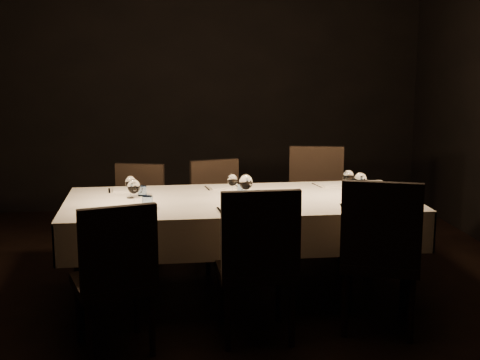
{
  "coord_description": "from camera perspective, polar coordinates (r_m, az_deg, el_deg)",
  "views": [
    {
      "loc": [
        -0.6,
        -4.71,
        1.82
      ],
      "look_at": [
        0.0,
        0.0,
        0.9
      ],
      "focal_mm": 50.0,
      "sensor_mm": 36.0,
      "label": 1
    }
  ],
  "objects": [
    {
      "name": "chair_near_center",
      "position": [
        4.19,
        1.49,
        -6.69
      ],
      "size": [
        0.49,
        0.49,
        1.01
      ],
      "rotation": [
        0.0,
        0.0,
        3.16
      ],
      "color": "black",
      "rests_on": "ground"
    },
    {
      "name": "place_setting_far_left",
      "position": [
        5.03,
        -9.22,
        -0.58
      ],
      "size": [
        0.3,
        0.39,
        0.16
      ],
      "rotation": [
        0.0,
        0.0,
        0.08
      ],
      "color": "silver",
      "rests_on": "dining_table"
    },
    {
      "name": "dining_table",
      "position": [
        4.88,
        -0.0,
        -2.46
      ],
      "size": [
        2.52,
        1.12,
        0.76
      ],
      "color": "black",
      "rests_on": "ground"
    },
    {
      "name": "chair_far_right",
      "position": [
        5.88,
        6.53,
        -1.63
      ],
      "size": [
        0.56,
        0.56,
        0.99
      ],
      "rotation": [
        0.0,
        0.0,
        -0.19
      ],
      "color": "black",
      "rests_on": "ground"
    },
    {
      "name": "place_setting_near_center",
      "position": [
        4.64,
        0.75,
        -1.22
      ],
      "size": [
        0.37,
        0.42,
        0.2
      ],
      "rotation": [
        0.0,
        0.0,
        0.07
      ],
      "color": "silver",
      "rests_on": "dining_table"
    },
    {
      "name": "place_setting_far_center",
      "position": [
        5.06,
        -0.73,
        -0.38
      ],
      "size": [
        0.3,
        0.39,
        0.16
      ],
      "rotation": [
        0.0,
        0.0,
        0.13
      ],
      "color": "silver",
      "rests_on": "dining_table"
    },
    {
      "name": "chair_far_left",
      "position": [
        5.72,
        -8.76,
        -2.63
      ],
      "size": [
        0.52,
        0.52,
        0.88
      ],
      "rotation": [
        0.0,
        0.0,
        -0.27
      ],
      "color": "black",
      "rests_on": "ground"
    },
    {
      "name": "chair_near_left",
      "position": [
        4.08,
        -10.59,
        -7.73
      ],
      "size": [
        0.56,
        0.56,
        0.95
      ],
      "rotation": [
        0.0,
        0.0,
        3.42
      ],
      "color": "black",
      "rests_on": "ground"
    },
    {
      "name": "place_setting_near_left",
      "position": [
        4.6,
        -8.99,
        -1.54
      ],
      "size": [
        0.35,
        0.41,
        0.19
      ],
      "rotation": [
        0.0,
        0.0,
        0.16
      ],
      "color": "silver",
      "rests_on": "dining_table"
    },
    {
      "name": "place_setting_far_right",
      "position": [
        5.23,
        8.97,
        -0.09
      ],
      "size": [
        0.32,
        0.4,
        0.17
      ],
      "rotation": [
        0.0,
        0.0,
        0.2
      ],
      "color": "silver",
      "rests_on": "dining_table"
    },
    {
      "name": "chair_near_right",
      "position": [
        4.4,
        11.9,
        -5.87
      ],
      "size": [
        0.64,
        0.64,
        1.03
      ],
      "rotation": [
        0.0,
        0.0,
        2.79
      ],
      "color": "black",
      "rests_on": "ground"
    },
    {
      "name": "room",
      "position": [
        4.76,
        -0.0,
        7.1
      ],
      "size": [
        5.01,
        6.01,
        3.01
      ],
      "color": "black",
      "rests_on": "ground"
    },
    {
      "name": "chair_far_center",
      "position": [
        5.75,
        -1.87,
        -2.34
      ],
      "size": [
        0.51,
        0.51,
        0.89
      ],
      "rotation": [
        0.0,
        0.0,
        0.22
      ],
      "color": "black",
      "rests_on": "ground"
    },
    {
      "name": "place_setting_near_right",
      "position": [
        4.83,
        10.62,
        -0.96
      ],
      "size": [
        0.37,
        0.42,
        0.2
      ],
      "rotation": [
        0.0,
        0.0,
        -0.16
      ],
      "color": "silver",
      "rests_on": "dining_table"
    }
  ]
}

